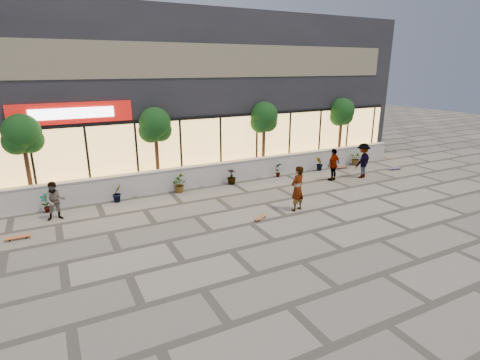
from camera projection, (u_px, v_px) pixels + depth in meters
name	position (u px, v px, depth m)	size (l,w,h in m)	color
ground	(312.00, 231.00, 13.56)	(80.00, 80.00, 0.00)	gray
planter_wall	(229.00, 171.00, 19.36)	(22.00, 0.42, 1.04)	beige
retail_building	(189.00, 92.00, 22.94)	(24.00, 9.17, 8.50)	black
shrub_a	(46.00, 203.00, 15.20)	(0.43, 0.29, 0.81)	#123A12
shrub_b	(117.00, 193.00, 16.43)	(0.45, 0.36, 0.81)	#123A12
shrub_c	(178.00, 184.00, 17.66)	(0.73, 0.63, 0.81)	#123A12
shrub_d	(232.00, 176.00, 18.88)	(0.45, 0.45, 0.81)	#123A12
shrub_e	(278.00, 170.00, 20.11)	(0.43, 0.29, 0.81)	#123A12
shrub_f	(320.00, 164.00, 21.34)	(0.45, 0.36, 0.81)	#123A12
shrub_g	(356.00, 158.00, 22.56)	(0.73, 0.63, 0.81)	#123A12
tree_west	(22.00, 136.00, 15.29)	(1.60, 1.50, 3.92)	#462519
tree_midwest	(155.00, 127.00, 17.70)	(1.60, 1.50, 3.92)	#462519
tree_mideast	(264.00, 119.00, 20.33)	(1.60, 1.50, 3.92)	#462519
tree_east	(342.00, 113.00, 22.74)	(1.60, 1.50, 3.92)	#462519
skater_center	(297.00, 189.00, 15.29)	(0.69, 0.45, 1.89)	silver
skater_left	(55.00, 201.00, 14.40)	(0.75, 0.58, 1.54)	tan
skater_right_near	(334.00, 165.00, 19.40)	(0.99, 0.41, 1.69)	white
skater_right_far	(363.00, 161.00, 19.87)	(1.21, 0.69, 1.87)	maroon
skateboard_center	(260.00, 217.00, 14.63)	(0.71, 0.49, 0.09)	#9A5E32
skateboard_left	(18.00, 237.00, 12.91)	(0.81, 0.22, 0.10)	#BF5423
skateboard_right_near	(342.00, 167.00, 21.88)	(0.80, 0.30, 0.09)	#965431
skateboard_right_far	(395.00, 168.00, 21.61)	(0.88, 0.34, 0.10)	#634D8E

